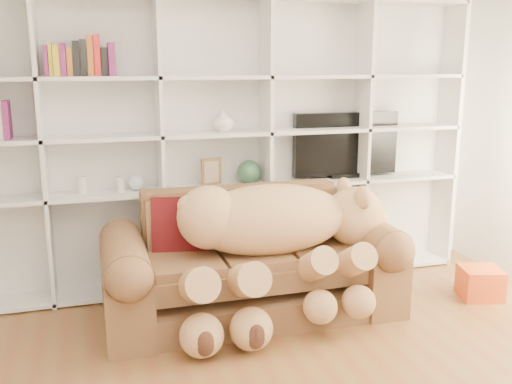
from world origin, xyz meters
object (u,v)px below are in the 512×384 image
object	(u,v)px
sofa	(251,269)
tv	(346,145)
teddy_bear	(275,235)
gift_box	(480,283)

from	to	relation	value
sofa	tv	world-z (taller)	tv
teddy_bear	tv	xyz separation A→B (m)	(0.94, 0.86, 0.50)
gift_box	sofa	bearing A→B (deg)	171.49
sofa	teddy_bear	xyz separation A→B (m)	(0.13, -0.18, 0.30)
teddy_bear	sofa	bearing A→B (deg)	124.23
teddy_bear	gift_box	world-z (taller)	teddy_bear
gift_box	tv	distance (m)	1.60
tv	teddy_bear	bearing A→B (deg)	-137.67
sofa	teddy_bear	world-z (taller)	teddy_bear
sofa	teddy_bear	distance (m)	0.38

